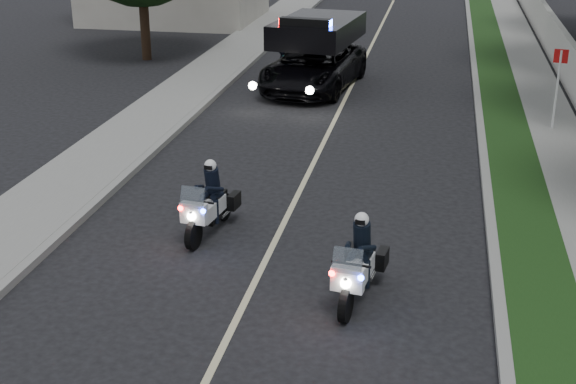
# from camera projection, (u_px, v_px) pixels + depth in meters

# --- Properties ---
(ground) EXTENTS (120.00, 120.00, 0.00)m
(ground) POSITION_uv_depth(u_px,v_px,m) (250.00, 292.00, 13.37)
(ground) COLOR black
(ground) RESTS_ON ground
(curb_right) EXTENTS (0.20, 60.00, 0.15)m
(curb_right) POSITION_uv_depth(u_px,v_px,m) (481.00, 130.00, 21.73)
(curb_right) COLOR gray
(curb_right) RESTS_ON ground
(grass_verge) EXTENTS (1.20, 60.00, 0.16)m
(grass_verge) POSITION_uv_depth(u_px,v_px,m) (507.00, 131.00, 21.61)
(grass_verge) COLOR #193814
(grass_verge) RESTS_ON ground
(sidewalk_right) EXTENTS (1.40, 60.00, 0.16)m
(sidewalk_right) POSITION_uv_depth(u_px,v_px,m) (556.00, 134.00, 21.38)
(sidewalk_right) COLOR gray
(sidewalk_right) RESTS_ON ground
(curb_left) EXTENTS (0.20, 60.00, 0.15)m
(curb_left) POSITION_uv_depth(u_px,v_px,m) (194.00, 114.00, 23.19)
(curb_left) COLOR gray
(curb_left) RESTS_ON ground
(sidewalk_left) EXTENTS (2.00, 60.00, 0.16)m
(sidewalk_left) POSITION_uv_depth(u_px,v_px,m) (158.00, 112.00, 23.39)
(sidewalk_left) COLOR gray
(sidewalk_left) RESTS_ON ground
(lane_marking) EXTENTS (0.12, 50.00, 0.01)m
(lane_marking) POSITION_uv_depth(u_px,v_px,m) (333.00, 124.00, 22.49)
(lane_marking) COLOR #BFB78C
(lane_marking) RESTS_ON ground
(police_moto_left) EXTENTS (0.84, 1.83, 1.50)m
(police_moto_left) POSITION_uv_depth(u_px,v_px,m) (210.00, 233.00, 15.60)
(police_moto_left) COLOR silver
(police_moto_left) RESTS_ON ground
(police_moto_right) EXTENTS (0.86, 1.85, 1.51)m
(police_moto_right) POSITION_uv_depth(u_px,v_px,m) (357.00, 299.00, 13.17)
(police_moto_right) COLOR white
(police_moto_right) RESTS_ON ground
(police_suv) EXTENTS (3.18, 5.70, 2.64)m
(police_suv) POSITION_uv_depth(u_px,v_px,m) (314.00, 88.00, 26.37)
(police_suv) COLOR black
(police_suv) RESTS_ON ground
(bicycle) EXTENTS (0.70, 1.90, 0.99)m
(bicycle) POSITION_uv_depth(u_px,v_px,m) (287.00, 74.00, 28.21)
(bicycle) COLOR black
(bicycle) RESTS_ON ground
(cyclist) EXTENTS (0.69, 0.48, 1.85)m
(cyclist) POSITION_uv_depth(u_px,v_px,m) (287.00, 74.00, 28.21)
(cyclist) COLOR black
(cyclist) RESTS_ON ground
(sign_post) EXTENTS (0.44, 0.44, 2.40)m
(sign_post) POSITION_uv_depth(u_px,v_px,m) (551.00, 134.00, 21.68)
(sign_post) COLOR #A6250B
(sign_post) RESTS_ON ground
(tree_left_near) EXTENTS (7.37, 7.37, 9.30)m
(tree_left_near) POSITION_uv_depth(u_px,v_px,m) (147.00, 59.00, 30.55)
(tree_left_near) COLOR #143612
(tree_left_near) RESTS_ON ground
(tree_left_far) EXTENTS (6.04, 6.04, 8.98)m
(tree_left_far) POSITION_uv_depth(u_px,v_px,m) (190.00, 23.00, 38.35)
(tree_left_far) COLOR black
(tree_left_far) RESTS_ON ground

